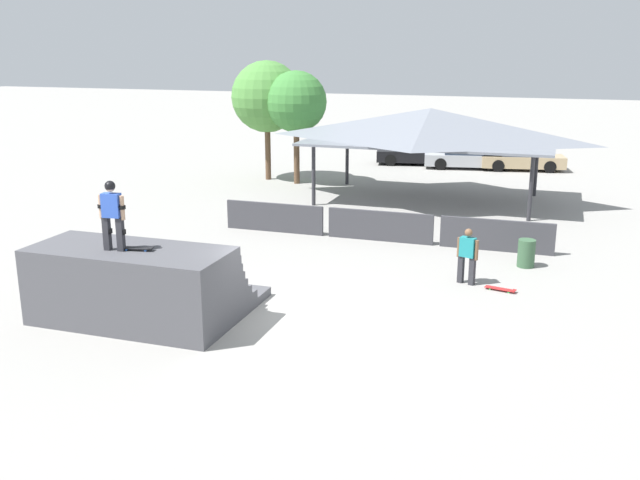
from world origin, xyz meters
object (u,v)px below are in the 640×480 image
at_px(skater_on_deck, 112,211).
at_px(tree_beside_pavilion, 267,97).
at_px(trash_bin, 526,253).
at_px(skateboard_on_ground, 501,289).
at_px(tree_far_back, 296,102).
at_px(skateboard_on_deck, 138,248).
at_px(parked_car_black, 413,154).
at_px(parked_car_silver, 465,157).
at_px(bystander_walking, 467,253).
at_px(parked_car_tan, 522,159).

height_order(skater_on_deck, tree_beside_pavilion, tree_beside_pavilion).
xyz_separation_m(skater_on_deck, trash_bin, (9.06, 7.95, -2.41)).
distance_m(skateboard_on_ground, tree_far_back, 17.34).
xyz_separation_m(skater_on_deck, skateboard_on_deck, (0.54, 0.16, -0.90)).
relative_size(tree_beside_pavilion, tree_far_back, 1.08).
bearing_deg(tree_beside_pavilion, skateboard_on_deck, -76.43).
height_order(parked_car_black, parked_car_silver, same).
relative_size(skateboard_on_deck, parked_car_black, 0.19).
bearing_deg(skateboard_on_deck, bystander_walking, 28.29).
distance_m(skater_on_deck, bystander_walking, 9.69).
bearing_deg(skater_on_deck, tree_far_back, 91.86).
bearing_deg(bystander_walking, trash_bin, -105.95).
height_order(tree_beside_pavilion, parked_car_tan, tree_beside_pavilion).
xyz_separation_m(skateboard_on_deck, tree_beside_pavilion, (-4.54, 18.83, 2.15)).
bearing_deg(tree_far_back, tree_beside_pavilion, 161.67).
relative_size(bystander_walking, tree_far_back, 0.30).
bearing_deg(parked_car_black, skater_on_deck, -105.35).
height_order(bystander_walking, trash_bin, bystander_walking).
distance_m(tree_far_back, parked_car_black, 9.21).
relative_size(tree_beside_pavilion, trash_bin, 6.86).
height_order(skater_on_deck, trash_bin, skater_on_deck).
bearing_deg(skateboard_on_ground, parked_car_black, 120.69).
distance_m(bystander_walking, trash_bin, 2.71).
distance_m(tree_beside_pavilion, parked_car_tan, 14.19).
xyz_separation_m(trash_bin, parked_car_silver, (-4.14, 17.53, 0.18)).
height_order(skateboard_on_ground, tree_beside_pavilion, tree_beside_pavilion).
bearing_deg(trash_bin, parked_car_tan, 93.69).
distance_m(parked_car_black, parked_car_tan, 5.97).
relative_size(skateboard_on_deck, tree_far_back, 0.15).
relative_size(skater_on_deck, skateboard_on_ground, 1.89).
bearing_deg(skater_on_deck, parked_car_silver, 73.90).
height_order(bystander_walking, parked_car_tan, bystander_walking).
bearing_deg(bystander_walking, skateboard_on_deck, 57.42).
relative_size(tree_beside_pavilion, parked_car_black, 1.37).
bearing_deg(tree_beside_pavilion, parked_car_silver, 36.05).
bearing_deg(skateboard_on_deck, parked_car_tan, 63.64).
bearing_deg(skater_on_deck, bystander_walking, 32.20).
height_order(parked_car_black, parked_car_tan, same).
bearing_deg(skateboard_on_ground, trash_bin, 91.46).
distance_m(tree_far_back, parked_car_silver, 10.62).
height_order(bystander_walking, tree_beside_pavilion, tree_beside_pavilion).
xyz_separation_m(bystander_walking, trash_bin, (1.52, 2.19, -0.47)).
height_order(skateboard_on_deck, parked_car_silver, skateboard_on_deck).
xyz_separation_m(skateboard_on_deck, parked_car_silver, (4.39, 25.33, -1.33)).
bearing_deg(skateboard_on_deck, trash_bin, 32.08).
xyz_separation_m(tree_beside_pavilion, trash_bin, (13.07, -11.03, -3.65)).
relative_size(trash_bin, parked_car_silver, 0.18).
height_order(skateboard_on_deck, trash_bin, skateboard_on_deck).
distance_m(skater_on_deck, tree_beside_pavilion, 19.44).
bearing_deg(trash_bin, parked_car_silver, 103.28).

